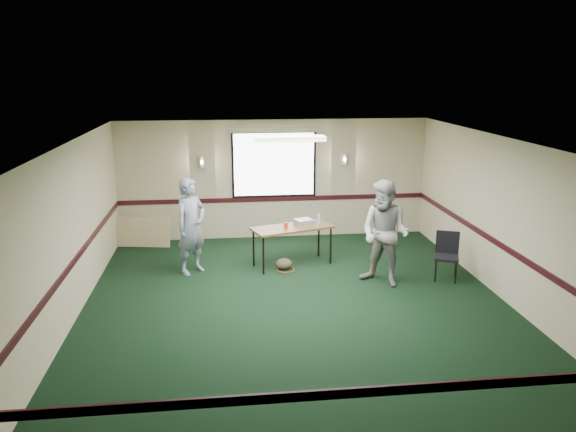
{
  "coord_description": "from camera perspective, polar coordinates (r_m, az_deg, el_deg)",
  "views": [
    {
      "loc": [
        -1.16,
        -8.47,
        3.8
      ],
      "look_at": [
        0.0,
        1.3,
        1.2
      ],
      "focal_mm": 35.0,
      "sensor_mm": 36.0,
      "label": 1
    }
  ],
  "objects": [
    {
      "name": "folded_table",
      "position": [
        12.69,
        -14.73,
        -1.58
      ],
      "size": [
        1.29,
        0.4,
        0.66
      ],
      "primitive_type": "cube",
      "rotation": [
        -0.21,
        0.0,
        -0.16
      ],
      "color": "tan",
      "rests_on": "ground"
    },
    {
      "name": "red_cup",
      "position": [
        10.89,
        -0.24,
        -0.95
      ],
      "size": [
        0.08,
        0.08,
        0.11
      ],
      "primitive_type": "cylinder",
      "color": "red",
      "rests_on": "folding_table"
    },
    {
      "name": "person_left",
      "position": [
        10.71,
        -9.82,
        -1.02
      ],
      "size": [
        0.79,
        0.78,
        1.84
      ],
      "primitive_type": "imported",
      "rotation": [
        0.0,
        0.0,
        0.77
      ],
      "color": "#46639A",
      "rests_on": "ground"
    },
    {
      "name": "ground",
      "position": [
        9.35,
        0.95,
        -9.17
      ],
      "size": [
        8.0,
        8.0,
        0.0
      ],
      "primitive_type": "plane",
      "color": "black",
      "rests_on": "ground"
    },
    {
      "name": "room_shell",
      "position": [
        10.88,
        -0.51,
        3.04
      ],
      "size": [
        8.0,
        8.02,
        8.0
      ],
      "color": "tan",
      "rests_on": "ground"
    },
    {
      "name": "conference_chair",
      "position": [
        10.81,
        15.84,
        -3.49
      ],
      "size": [
        0.56,
        0.57,
        0.87
      ],
      "rotation": [
        0.0,
        0.0,
        -0.38
      ],
      "color": "black",
      "rests_on": "ground"
    },
    {
      "name": "folding_table",
      "position": [
        11.01,
        0.45,
        -1.39
      ],
      "size": [
        1.69,
        1.09,
        0.79
      ],
      "rotation": [
        0.0,
        0.0,
        0.32
      ],
      "color": "#583819",
      "rests_on": "ground"
    },
    {
      "name": "projector",
      "position": [
        11.13,
        1.61,
        -0.61
      ],
      "size": [
        0.41,
        0.37,
        0.11
      ],
      "primitive_type": "cube",
      "rotation": [
        0.0,
        0.0,
        0.34
      ],
      "color": "gray",
      "rests_on": "folding_table"
    },
    {
      "name": "duffel_bag",
      "position": [
        10.95,
        -0.42,
        -4.88
      ],
      "size": [
        0.34,
        0.27,
        0.22
      ],
      "primitive_type": "ellipsoid",
      "rotation": [
        0.0,
        0.0,
        -0.1
      ],
      "color": "#4B432B",
      "rests_on": "ground"
    },
    {
      "name": "water_bottle",
      "position": [
        11.18,
        3.16,
        -0.3
      ],
      "size": [
        0.06,
        0.06,
        0.21
      ],
      "primitive_type": "cylinder",
      "color": "#81BBD3",
      "rests_on": "folding_table"
    },
    {
      "name": "game_console",
      "position": [
        11.33,
        1.97,
        -0.49
      ],
      "size": [
        0.25,
        0.23,
        0.05
      ],
      "primitive_type": "cube",
      "rotation": [
        0.0,
        0.0,
        0.46
      ],
      "color": "white",
      "rests_on": "folding_table"
    },
    {
      "name": "person_right",
      "position": [
        10.11,
        9.82,
        -1.76
      ],
      "size": [
        1.17,
        1.16,
        1.91
      ],
      "primitive_type": "imported",
      "rotation": [
        0.0,
        0.0,
        -0.74
      ],
      "color": "#789FBB",
      "rests_on": "ground"
    },
    {
      "name": "cable_coil",
      "position": [
        10.95,
        -0.21,
        -5.46
      ],
      "size": [
        0.4,
        0.4,
        0.02
      ],
      "primitive_type": "torus",
      "rotation": [
        0.0,
        0.0,
        -0.16
      ],
      "color": "#C14518",
      "rests_on": "ground"
    }
  ]
}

